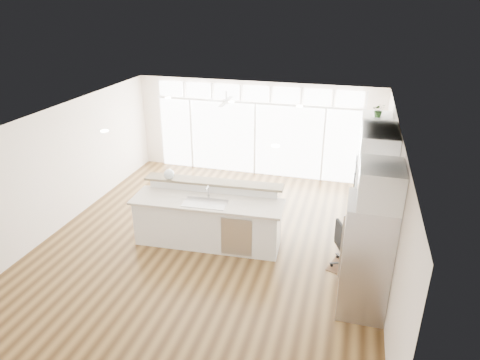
# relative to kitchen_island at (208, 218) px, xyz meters

# --- Properties ---
(floor) EXTENTS (7.00, 8.00, 0.02)m
(floor) POSITION_rel_kitchen_island_xyz_m (0.04, 0.12, -0.63)
(floor) COLOR #472F15
(floor) RESTS_ON ground
(ceiling) EXTENTS (7.00, 8.00, 0.02)m
(ceiling) POSITION_rel_kitchen_island_xyz_m (0.04, 0.12, 2.08)
(ceiling) COLOR white
(ceiling) RESTS_ON wall_back
(wall_back) EXTENTS (7.00, 0.04, 2.70)m
(wall_back) POSITION_rel_kitchen_island_xyz_m (0.04, 4.12, 0.73)
(wall_back) COLOR white
(wall_back) RESTS_ON floor
(wall_front) EXTENTS (7.00, 0.04, 2.70)m
(wall_front) POSITION_rel_kitchen_island_xyz_m (0.04, -3.88, 0.73)
(wall_front) COLOR white
(wall_front) RESTS_ON floor
(wall_left) EXTENTS (0.04, 8.00, 2.70)m
(wall_left) POSITION_rel_kitchen_island_xyz_m (-3.46, 0.12, 0.73)
(wall_left) COLOR white
(wall_left) RESTS_ON floor
(wall_right) EXTENTS (0.04, 8.00, 2.70)m
(wall_right) POSITION_rel_kitchen_island_xyz_m (3.54, 0.12, 0.73)
(wall_right) COLOR white
(wall_right) RESTS_ON floor
(glass_wall) EXTENTS (5.80, 0.06, 2.08)m
(glass_wall) POSITION_rel_kitchen_island_xyz_m (0.04, 4.06, 0.43)
(glass_wall) COLOR white
(glass_wall) RESTS_ON wall_back
(transom_row) EXTENTS (5.90, 0.06, 0.40)m
(transom_row) POSITION_rel_kitchen_island_xyz_m (0.04, 4.06, 1.76)
(transom_row) COLOR white
(transom_row) RESTS_ON wall_back
(desk_window) EXTENTS (0.04, 0.85, 0.85)m
(desk_window) POSITION_rel_kitchen_island_xyz_m (3.50, 0.42, 0.93)
(desk_window) COLOR white
(desk_window) RESTS_ON wall_right
(ceiling_fan) EXTENTS (1.16, 1.16, 0.32)m
(ceiling_fan) POSITION_rel_kitchen_island_xyz_m (-0.46, 2.92, 1.86)
(ceiling_fan) COLOR white
(ceiling_fan) RESTS_ON ceiling
(recessed_lights) EXTENTS (3.40, 3.00, 0.02)m
(recessed_lights) POSITION_rel_kitchen_island_xyz_m (0.04, 0.32, 2.06)
(recessed_lights) COLOR white
(recessed_lights) RESTS_ON ceiling
(oven_cabinet) EXTENTS (0.64, 1.20, 2.50)m
(oven_cabinet) POSITION_rel_kitchen_island_xyz_m (3.21, 1.92, 0.63)
(oven_cabinet) COLOR white
(oven_cabinet) RESTS_ON floor
(desk_nook) EXTENTS (0.72, 1.30, 0.76)m
(desk_nook) POSITION_rel_kitchen_island_xyz_m (3.17, 0.42, -0.24)
(desk_nook) COLOR white
(desk_nook) RESTS_ON floor
(upper_cabinets) EXTENTS (0.64, 1.30, 0.64)m
(upper_cabinets) POSITION_rel_kitchen_island_xyz_m (3.21, 0.42, 1.73)
(upper_cabinets) COLOR white
(upper_cabinets) RESTS_ON wall_right
(refrigerator) EXTENTS (0.76, 0.90, 2.00)m
(refrigerator) POSITION_rel_kitchen_island_xyz_m (3.15, -1.23, 0.38)
(refrigerator) COLOR #B5B4B9
(refrigerator) RESTS_ON floor
(fridge_cabinet) EXTENTS (0.64, 0.90, 0.60)m
(fridge_cabinet) POSITION_rel_kitchen_island_xyz_m (3.21, -1.23, 1.68)
(fridge_cabinet) COLOR white
(fridge_cabinet) RESTS_ON wall_right
(framed_photos) EXTENTS (0.06, 0.22, 0.80)m
(framed_photos) POSITION_rel_kitchen_island_xyz_m (3.50, 1.04, 0.78)
(framed_photos) COLOR black
(framed_photos) RESTS_ON wall_right
(kitchen_island) EXTENTS (3.19, 1.34, 1.24)m
(kitchen_island) POSITION_rel_kitchen_island_xyz_m (0.00, 0.00, 0.00)
(kitchen_island) COLOR white
(kitchen_island) RESTS_ON floor
(rug) EXTENTS (0.99, 0.84, 0.01)m
(rug) POSITION_rel_kitchen_island_xyz_m (2.99, -0.16, -0.62)
(rug) COLOR #321D10
(rug) RESTS_ON floor
(office_chair) EXTENTS (0.63, 0.61, 0.95)m
(office_chair) POSITION_rel_kitchen_island_xyz_m (2.88, -0.06, -0.15)
(office_chair) COLOR black
(office_chair) RESTS_ON floor
(fishbowl) EXTENTS (0.23, 0.23, 0.22)m
(fishbowl) POSITION_rel_kitchen_island_xyz_m (-0.97, 0.35, 0.73)
(fishbowl) COLOR silver
(fishbowl) RESTS_ON kitchen_island
(monitor) EXTENTS (0.12, 0.54, 0.45)m
(monitor) POSITION_rel_kitchen_island_xyz_m (3.09, 0.42, 0.36)
(monitor) COLOR black
(monitor) RESTS_ON desk_nook
(keyboard) EXTENTS (0.16, 0.31, 0.01)m
(keyboard) POSITION_rel_kitchen_island_xyz_m (2.92, 0.42, 0.15)
(keyboard) COLOR silver
(keyboard) RESTS_ON desk_nook
(potted_plant) EXTENTS (0.27, 0.30, 0.23)m
(potted_plant) POSITION_rel_kitchen_island_xyz_m (3.21, 1.92, 1.99)
(potted_plant) COLOR #355F28
(potted_plant) RESTS_ON oven_cabinet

